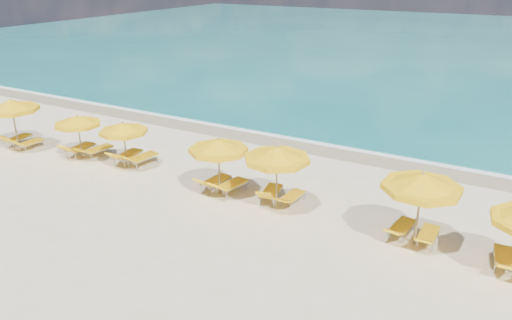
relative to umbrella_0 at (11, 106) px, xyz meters
The scene contains 25 objects.
ground_plane 12.96m from the umbrella_0, ahead, with size 120.00×120.00×0.00m, color beige.
ocean 50.10m from the umbrella_0, 75.23° to the left, with size 120.00×80.00×0.30m, color #126566.
wet_sand_band 15.12m from the umbrella_0, 31.42° to the left, with size 120.00×2.60×0.01m, color tan.
foam_line 15.55m from the umbrella_0, 33.97° to the left, with size 120.00×1.20×0.03m, color white.
whitecap_near 18.80m from the umbrella_0, 68.76° to the left, with size 14.00×0.36×0.05m, color white.
whitecap_far 32.11m from the umbrella_0, 49.60° to the left, with size 18.00×0.30×0.05m, color white.
umbrella_0 is the anchor object (origin of this frame).
umbrella_1 3.90m from the umbrella_0, ahead, with size 2.78×2.78×2.19m.
umbrella_2 6.58m from the umbrella_0, ahead, with size 2.37×2.37×2.20m.
umbrella_3 11.83m from the umbrella_0, ahead, with size 2.84×2.84×2.41m.
umbrella_4 14.41m from the umbrella_0, ahead, with size 3.01×3.01×2.55m.
umbrella_5 19.66m from the umbrella_0, ahead, with size 3.31×3.31×2.62m.
lounger_0_left 2.10m from the umbrella_0, 146.69° to the left, with size 0.91×1.88×0.87m.
lounger_0_right 2.13m from the umbrella_0, 31.69° to the left, with size 0.57×1.61×0.70m.
lounger_1_left 4.07m from the umbrella_0, 14.45° to the left, with size 0.76×1.94×0.86m.
lounger_1_right 4.89m from the umbrella_0, 15.78° to the left, with size 0.87×1.94×0.71m.
lounger_2_left 6.59m from the umbrella_0, 11.83° to the left, with size 0.78×1.99×0.87m.
lounger_2_right 7.38m from the umbrella_0, 11.23° to the left, with size 0.91×2.02×0.83m.
lounger_3_left 11.61m from the umbrella_0, ahead, with size 0.78×1.86×0.80m.
lounger_3_right 12.39m from the umbrella_0, ahead, with size 0.95×1.97×0.81m.
lounger_4_left 14.11m from the umbrella_0, ahead, with size 0.96×1.91×0.86m.
lounger_4_right 14.97m from the umbrella_0, ahead, with size 0.61×1.69×0.60m.
lounger_5_left 19.25m from the umbrella_0, ahead, with size 0.76×1.80×0.64m.
lounger_5_right 20.14m from the umbrella_0, ahead, with size 0.58×1.73×0.64m.
lounger_6_left 22.45m from the umbrella_0, ahead, with size 0.77×1.81×0.63m.
Camera 1 is at (9.42, -15.18, 8.72)m, focal length 35.00 mm.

